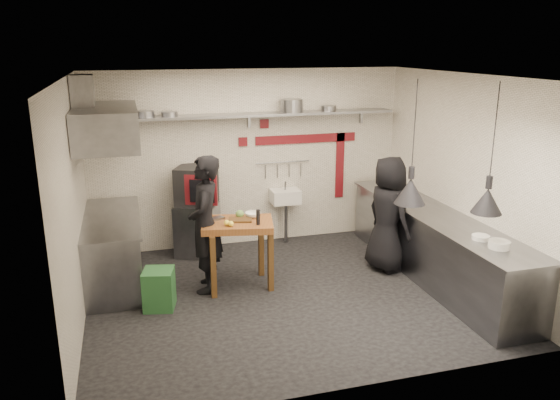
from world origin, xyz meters
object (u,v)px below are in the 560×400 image
object	(u,v)px
oven_stand	(197,230)
prep_table	(238,254)
chef_left	(205,224)
green_bin	(159,289)
combi_oven	(196,185)
chef_right	(388,214)

from	to	relation	value
oven_stand	prep_table	size ratio (longest dim) A/B	0.87
chef_left	green_bin	bearing A→B (deg)	-45.67
green_bin	prep_table	size ratio (longest dim) A/B	0.54
green_bin	prep_table	distance (m)	1.15
combi_oven	chef_right	size ratio (longest dim) A/B	0.35
chef_right	green_bin	bearing A→B (deg)	84.82
oven_stand	prep_table	distance (m)	1.37
oven_stand	chef_left	bearing A→B (deg)	-68.63
oven_stand	combi_oven	bearing A→B (deg)	94.10
oven_stand	combi_oven	xyz separation A→B (m)	(0.02, 0.06, 0.69)
chef_left	oven_stand	bearing A→B (deg)	-168.68
green_bin	chef_left	world-z (taller)	chef_left
prep_table	chef_left	size ratio (longest dim) A/B	0.51
prep_table	chef_right	distance (m)	2.21
oven_stand	green_bin	xyz separation A→B (m)	(-0.70, -1.68, -0.15)
oven_stand	chef_right	world-z (taller)	chef_right
oven_stand	green_bin	size ratio (longest dim) A/B	1.60
green_bin	prep_table	world-z (taller)	prep_table
oven_stand	combi_oven	world-z (taller)	combi_oven
oven_stand	chef_left	xyz separation A→B (m)	(-0.05, -1.29, 0.51)
green_bin	chef_right	xyz separation A→B (m)	(3.25, 0.35, 0.58)
oven_stand	green_bin	distance (m)	1.82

